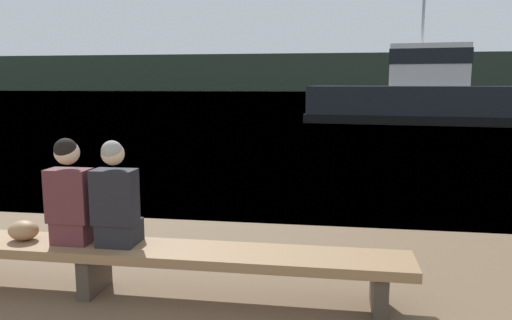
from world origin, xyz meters
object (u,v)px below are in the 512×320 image
shopping_bag (24,230)px  tugboat_red (418,98)px  bench_main (94,253)px  person_left (71,196)px  person_right (116,200)px

shopping_bag → tugboat_red: size_ratio=0.03×
bench_main → tugboat_red: size_ratio=0.54×
bench_main → tugboat_red: 21.90m
person_left → shopping_bag: bearing=178.7°
person_left → shopping_bag: person_left is taller
shopping_bag → bench_main: bearing=-0.9°
bench_main → person_left: (-0.20, -0.00, 0.54)m
person_right → person_left: bearing=-179.8°
tugboat_red → bench_main: bearing=170.8°
person_left → person_right: size_ratio=1.01×
bench_main → shopping_bag: bearing=179.1°
person_right → tugboat_red: bearing=74.4°
bench_main → shopping_bag: shopping_bag is taller
person_right → tugboat_red: tugboat_red is taller
person_right → tugboat_red: 21.82m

